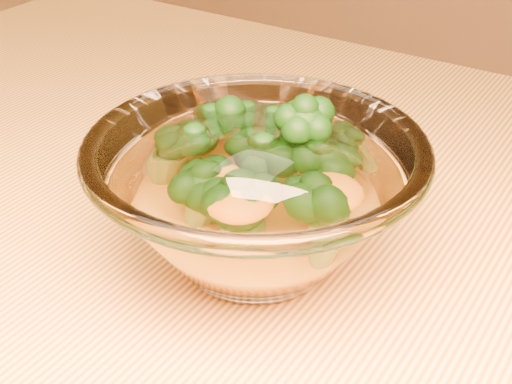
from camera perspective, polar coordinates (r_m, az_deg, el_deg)
table at (r=0.55m, az=3.29°, el=-14.10°), size 1.20×0.80×0.75m
glass_bowl at (r=0.45m, az=0.00°, el=-0.50°), size 0.22×0.22×0.10m
cheese_sauce at (r=0.46m, az=0.00°, el=-2.59°), size 0.11×0.11×0.03m
broccoli_heap at (r=0.46m, az=0.00°, el=2.00°), size 0.15×0.14×0.08m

